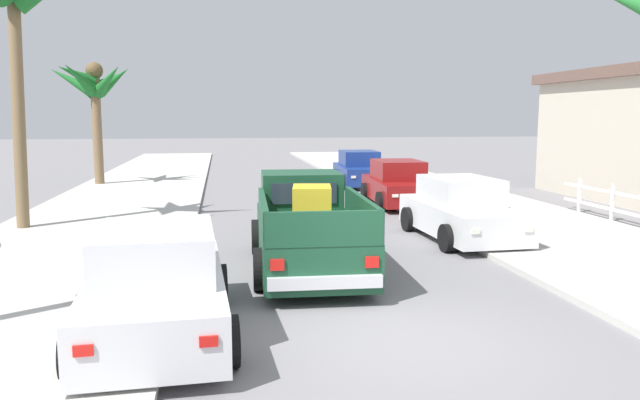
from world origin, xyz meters
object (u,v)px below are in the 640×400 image
(palm_tree_right_fore, at_px, (93,86))
(car_left_mid, at_px, (359,170))
(car_left_near, at_px, (398,184))
(car_right_near, at_px, (158,286))
(pickup_truck, at_px, (307,228))
(car_right_mid, at_px, (461,211))

(palm_tree_right_fore, bearing_deg, car_left_mid, -8.68)
(car_left_near, relative_size, car_right_near, 1.00)
(pickup_truck, bearing_deg, car_right_near, -126.08)
(pickup_truck, distance_m, car_right_mid, 4.67)
(car_right_near, distance_m, car_left_mid, 18.85)
(car_left_mid, distance_m, palm_tree_right_fore, 12.01)
(pickup_truck, height_order, car_right_near, pickup_truck)
(car_left_near, height_order, car_right_near, same)
(car_left_mid, bearing_deg, palm_tree_right_fore, 171.32)
(pickup_truck, distance_m, car_left_mid, 14.64)
(car_left_near, xyz_separation_m, car_left_mid, (-0.00, 5.93, 0.00))
(pickup_truck, xyz_separation_m, car_right_near, (-2.59, -3.55, -0.08))
(car_right_mid, bearing_deg, car_left_mid, 89.27)
(palm_tree_right_fore, bearing_deg, pickup_truck, -65.90)
(pickup_truck, xyz_separation_m, car_right_mid, (4.14, 2.15, -0.08))
(car_right_mid, bearing_deg, pickup_truck, -152.53)
(car_right_near, xyz_separation_m, palm_tree_right_fore, (-4.44, 19.28, 3.60))
(pickup_truck, relative_size, palm_tree_right_fore, 0.99)
(pickup_truck, bearing_deg, palm_tree_right_fore, 114.10)
(pickup_truck, xyz_separation_m, palm_tree_right_fore, (-7.03, 15.72, 3.52))
(car_left_near, distance_m, palm_tree_right_fore, 14.14)
(car_right_near, height_order, car_left_mid, same)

